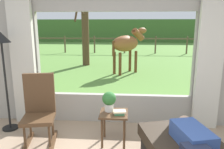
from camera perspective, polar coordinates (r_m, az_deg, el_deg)
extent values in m
cube|color=#9E998E|center=(4.72, -24.91, 4.31)|extent=(1.15, 0.12, 2.55)
cube|color=#9E998E|center=(4.39, 0.46, -8.56)|extent=(2.90, 0.12, 0.55)
cube|color=beige|center=(4.46, -21.91, 3.16)|extent=(0.44, 0.10, 2.40)
cube|color=beige|center=(4.24, 23.79, 2.55)|extent=(0.44, 0.10, 2.40)
cube|color=#568438|center=(15.10, 3.30, 5.70)|extent=(36.00, 21.68, 0.02)
cube|color=#42692F|center=(24.83, 3.80, 11.23)|extent=(36.00, 2.00, 2.40)
cube|color=#334C8C|center=(3.00, 19.99, -14.67)|extent=(0.48, 0.67, 0.22)
sphere|color=tan|center=(3.33, 18.26, -11.72)|extent=(0.20, 0.20, 0.20)
cube|color=#4C331E|center=(3.70, -18.45, -10.75)|extent=(0.56, 0.56, 0.06)
cube|color=#4C331E|center=(3.77, -18.20, -4.74)|extent=(0.48, 0.15, 0.68)
cube|color=#4C331E|center=(3.92, -20.99, -16.23)|extent=(0.19, 0.68, 0.06)
cube|color=#4C331E|center=(3.84, -14.95, -16.40)|extent=(0.19, 0.68, 0.06)
cylinder|color=#4C331E|center=(3.66, -21.62, -14.76)|extent=(0.04, 0.04, 0.38)
cylinder|color=#4C331E|center=(3.59, -15.87, -14.92)|extent=(0.04, 0.04, 0.38)
cylinder|color=#4C331E|center=(3.98, -20.32, -12.41)|extent=(0.04, 0.04, 0.38)
cylinder|color=#4C331E|center=(3.91, -15.07, -12.48)|extent=(0.04, 0.04, 0.38)
cube|color=#4C331E|center=(3.53, 0.48, -10.04)|extent=(0.44, 0.44, 0.03)
cylinder|color=#4C331E|center=(3.50, -2.60, -14.95)|extent=(0.04, 0.04, 0.49)
cylinder|color=#4C331E|center=(3.48, 3.17, -15.14)|extent=(0.04, 0.04, 0.49)
cylinder|color=#4C331E|center=(3.81, -1.97, -12.58)|extent=(0.04, 0.04, 0.49)
cylinder|color=#4C331E|center=(3.79, 3.28, -12.73)|extent=(0.04, 0.04, 0.49)
cylinder|color=silver|center=(3.56, -0.75, -8.52)|extent=(0.14, 0.14, 0.12)
sphere|color=#2D6B2D|center=(3.51, -0.76, -6.24)|extent=(0.22, 0.22, 0.22)
cube|color=#337247|center=(3.47, 1.89, -9.95)|extent=(0.17, 0.16, 0.03)
cube|color=beige|center=(3.46, 1.96, -9.52)|extent=(0.21, 0.16, 0.03)
cylinder|color=black|center=(4.58, -24.69, -12.40)|extent=(0.28, 0.28, 0.03)
cylinder|color=black|center=(4.33, -25.64, -3.04)|extent=(0.04, 0.04, 1.58)
cone|color=black|center=(4.19, -26.80, 8.61)|extent=(0.32, 0.32, 0.18)
ellipsoid|color=brown|center=(8.45, 3.50, 8.00)|extent=(1.27, 1.27, 0.60)
cylinder|color=brown|center=(8.91, 6.72, 10.20)|extent=(0.61, 0.61, 0.53)
ellipsoid|color=brown|center=(9.09, 7.79, 11.16)|extent=(0.48, 0.48, 0.24)
cube|color=#593319|center=(8.86, 6.37, 10.37)|extent=(0.36, 0.36, 0.32)
cylinder|color=#593319|center=(8.06, 0.40, 6.72)|extent=(0.14, 0.14, 0.55)
cylinder|color=#593319|center=(8.94, 4.66, 3.57)|extent=(0.11, 0.11, 0.85)
cylinder|color=#593319|center=(8.73, 6.16, 3.30)|extent=(0.11, 0.11, 0.85)
cylinder|color=#593319|center=(8.38, 0.60, 2.98)|extent=(0.11, 0.11, 0.85)
cylinder|color=#593319|center=(8.14, 2.09, 2.68)|extent=(0.11, 0.11, 0.85)
cylinder|color=#4C3823|center=(10.27, -6.86, 9.71)|extent=(0.32, 0.32, 2.63)
cylinder|color=#47331E|center=(10.38, -9.10, 15.83)|extent=(0.14, 0.69, 0.92)
cylinder|color=#47331E|center=(9.97, -9.20, 18.29)|extent=(0.79, 0.57, 1.19)
cylinder|color=#47331E|center=(10.56, -6.21, 15.94)|extent=(0.70, 0.28, 0.73)
cylinder|color=brown|center=(16.81, -25.36, 7.14)|extent=(0.10, 0.10, 1.10)
cylinder|color=brown|center=(15.92, -19.04, 7.42)|extent=(0.10, 0.10, 1.10)
cylinder|color=brown|center=(15.24, -12.05, 7.62)|extent=(0.10, 0.10, 1.10)
cylinder|color=brown|center=(14.81, -4.54, 7.72)|extent=(0.10, 0.10, 1.10)
cylinder|color=brown|center=(14.63, 3.29, 7.68)|extent=(0.10, 0.10, 1.10)
cylinder|color=brown|center=(14.73, 11.16, 7.49)|extent=(0.10, 0.10, 1.10)
cylinder|color=brown|center=(15.10, 18.78, 7.18)|extent=(0.10, 0.10, 1.10)
cylinder|color=brown|center=(15.71, 25.91, 6.78)|extent=(0.10, 0.10, 1.10)
cube|color=brown|center=(14.60, 3.31, 9.24)|extent=(16.00, 0.06, 0.08)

